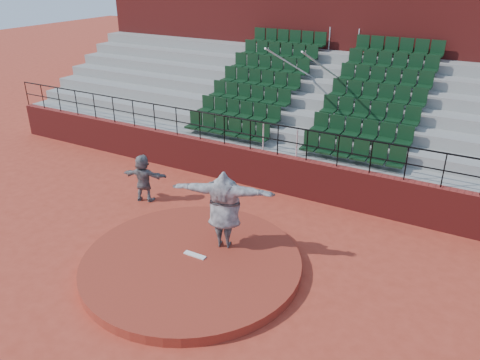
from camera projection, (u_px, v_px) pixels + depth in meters
name	position (u px, v px, depth m)	size (l,w,h in m)	color
ground	(192.00, 267.00, 11.79)	(90.00, 90.00, 0.00)	#AD3A27
pitchers_mound	(192.00, 263.00, 11.74)	(5.50, 5.50, 0.25)	maroon
pitching_rubber	(195.00, 255.00, 11.80)	(0.60, 0.15, 0.03)	white
boundary_wall	(277.00, 173.00, 15.48)	(24.00, 0.30, 1.30)	maroon
wall_railing	(278.00, 133.00, 14.89)	(24.04, 0.05, 1.03)	black
seating_deck	(317.00, 120.00, 18.03)	(24.00, 5.97, 4.63)	gray
press_box_facade	(353.00, 49.00, 20.27)	(24.00, 3.00, 7.10)	maroon
pitcher	(224.00, 209.00, 11.82)	(2.60, 0.71, 2.11)	black
fielder	(143.00, 178.00, 14.78)	(1.45, 0.46, 1.56)	black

